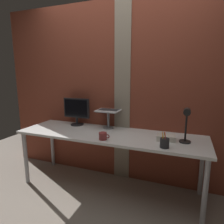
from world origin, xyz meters
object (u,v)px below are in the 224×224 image
at_px(laptop, 110,106).
at_px(coffee_mug, 103,136).
at_px(monitor, 77,110).
at_px(pen_cup, 165,143).
at_px(desk_lamp, 186,122).

xyz_separation_m(laptop, coffee_mug, (0.12, -0.52, -0.25)).
height_order(monitor, coffee_mug, monitor).
height_order(pen_cup, coffee_mug, pen_cup).
distance_m(monitor, desk_lamp, 1.48).
xyz_separation_m(desk_lamp, coffee_mug, (-0.85, -0.18, -0.20)).
bearing_deg(pen_cup, monitor, 160.39).
xyz_separation_m(laptop, pen_cup, (0.78, -0.52, -0.24)).
bearing_deg(coffee_mug, laptop, 102.98).
bearing_deg(monitor, desk_lamp, -10.45).
bearing_deg(coffee_mug, desk_lamp, 12.15).
height_order(laptop, pen_cup, laptop).
bearing_deg(coffee_mug, monitor, 143.24).
height_order(monitor, desk_lamp, desk_lamp).
relative_size(monitor, coffee_mug, 3.14).
height_order(desk_lamp, coffee_mug, desk_lamp).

